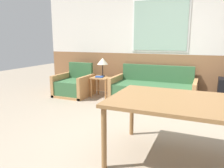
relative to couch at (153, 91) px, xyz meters
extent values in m
plane|color=gray|center=(0.46, -2.11, -0.25)|extent=(16.00, 16.00, 0.00)
cube|color=#8E603D|center=(0.46, 0.52, 0.29)|extent=(7.20, 0.06, 1.07)
cube|color=silver|center=(0.46, 0.52, 1.64)|extent=(7.20, 0.06, 1.63)
cube|color=white|center=(0.00, 0.48, 1.49)|extent=(1.35, 0.01, 1.24)
cube|color=#99BCA8|center=(0.00, 0.48, 1.49)|extent=(1.27, 0.02, 1.16)
cube|color=#B27F4C|center=(0.00, -0.02, -0.22)|extent=(1.88, 0.88, 0.06)
cube|color=#38663D|center=(0.00, -0.04, -0.01)|extent=(1.72, 0.80, 0.36)
cube|color=#38663D|center=(0.00, 0.37, 0.37)|extent=(1.72, 0.10, 0.40)
cube|color=#B27F4C|center=(-0.90, -0.02, 0.03)|extent=(0.08, 0.88, 0.56)
cube|color=#B27F4C|center=(0.90, -0.02, 0.03)|extent=(0.08, 0.88, 0.56)
cube|color=#B27F4C|center=(-1.99, -0.23, -0.22)|extent=(0.84, 0.82, 0.06)
cube|color=#38663D|center=(-1.99, -0.25, -0.02)|extent=(0.68, 0.74, 0.34)
cube|color=#38663D|center=(-1.99, 0.13, 0.36)|extent=(0.68, 0.10, 0.42)
cube|color=#B27F4C|center=(-2.37, -0.23, 0.02)|extent=(0.08, 0.82, 0.54)
cube|color=#B27F4C|center=(-1.61, -0.23, 0.02)|extent=(0.08, 0.82, 0.54)
cube|color=#B27F4C|center=(-1.28, -0.05, 0.24)|extent=(0.45, 0.45, 0.03)
cylinder|color=#B27F4C|center=(-1.48, -0.24, -0.01)|extent=(0.04, 0.04, 0.48)
cylinder|color=#B27F4C|center=(-1.09, -0.24, -0.01)|extent=(0.04, 0.04, 0.48)
cylinder|color=#B27F4C|center=(-1.48, 0.14, -0.01)|extent=(0.04, 0.04, 0.48)
cylinder|color=#B27F4C|center=(-1.09, 0.14, -0.01)|extent=(0.04, 0.04, 0.48)
cylinder|color=black|center=(-1.29, 0.03, 0.27)|extent=(0.12, 0.12, 0.02)
cylinder|color=black|center=(-1.29, 0.03, 0.42)|extent=(0.02, 0.02, 0.28)
cone|color=beige|center=(-1.29, 0.03, 0.64)|extent=(0.27, 0.27, 0.16)
cube|color=#234799|center=(-1.30, -0.13, 0.27)|extent=(0.20, 0.16, 0.03)
cube|color=olive|center=(0.95, -2.36, 0.48)|extent=(1.80, 1.09, 0.04)
cylinder|color=olive|center=(0.10, -2.85, 0.11)|extent=(0.06, 0.06, 0.71)
cylinder|color=olive|center=(0.10, -1.88, 0.11)|extent=(0.06, 0.06, 0.71)
cylinder|color=black|center=(1.40, -0.08, -0.20)|extent=(0.04, 0.04, 0.10)
cylinder|color=black|center=(1.40, 0.29, -0.20)|extent=(0.04, 0.04, 0.10)
camera|label=1|loc=(1.06, -4.85, 1.16)|focal=35.00mm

